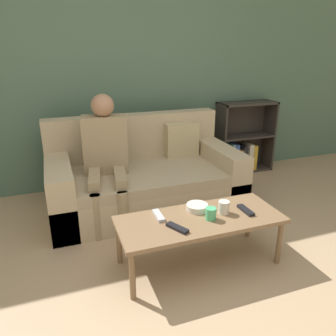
# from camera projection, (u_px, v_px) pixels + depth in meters

# --- Properties ---
(ground_plane) EXTENTS (22.00, 22.00, 0.00)m
(ground_plane) POSITION_uv_depth(u_px,v_px,m) (202.00, 324.00, 1.91)
(ground_plane) COLOR tan
(wall_back) EXTENTS (12.00, 0.06, 2.60)m
(wall_back) POSITION_uv_depth(u_px,v_px,m) (113.00, 69.00, 3.52)
(wall_back) COLOR #4C6B56
(wall_back) RESTS_ON ground_plane
(couch) EXTENTS (1.83, 0.99, 0.87)m
(couch) POSITION_uv_depth(u_px,v_px,m) (144.00, 178.00, 3.30)
(couch) COLOR tan
(couch) RESTS_ON ground_plane
(bookshelf) EXTENTS (0.74, 0.28, 0.89)m
(bookshelf) POSITION_uv_depth(u_px,v_px,m) (241.00, 144.00, 4.21)
(bookshelf) COLOR #332D28
(bookshelf) RESTS_ON ground_plane
(coffee_table) EXTENTS (1.19, 0.48, 0.38)m
(coffee_table) POSITION_uv_depth(u_px,v_px,m) (200.00, 222.00, 2.35)
(coffee_table) COLOR brown
(coffee_table) RESTS_ON ground_plane
(person_adult) EXTENTS (0.45, 0.71, 1.14)m
(person_adult) POSITION_uv_depth(u_px,v_px,m) (106.00, 150.00, 2.97)
(person_adult) COLOR #9E8966
(person_adult) RESTS_ON ground_plane
(cup_near) EXTENTS (0.08, 0.08, 0.09)m
(cup_near) POSITION_uv_depth(u_px,v_px,m) (211.00, 214.00, 2.30)
(cup_near) COLOR #4CB77A
(cup_near) RESTS_ON coffee_table
(cup_far) EXTENTS (0.08, 0.08, 0.09)m
(cup_far) POSITION_uv_depth(u_px,v_px,m) (224.00, 207.00, 2.38)
(cup_far) COLOR silver
(cup_far) RESTS_ON coffee_table
(tv_remote_0) EXTENTS (0.05, 0.17, 0.02)m
(tv_remote_0) POSITION_uv_depth(u_px,v_px,m) (246.00, 210.00, 2.42)
(tv_remote_0) COLOR black
(tv_remote_0) RESTS_ON coffee_table
(tv_remote_1) EXTENTS (0.12, 0.17, 0.02)m
(tv_remote_1) POSITION_uv_depth(u_px,v_px,m) (177.00, 228.00, 2.18)
(tv_remote_1) COLOR black
(tv_remote_1) RESTS_ON coffee_table
(tv_remote_2) EXTENTS (0.05, 0.17, 0.02)m
(tv_remote_2) POSITION_uv_depth(u_px,v_px,m) (158.00, 215.00, 2.34)
(tv_remote_2) COLOR #B7B7BC
(tv_remote_2) RESTS_ON coffee_table
(snack_bowl) EXTENTS (0.16, 0.16, 0.05)m
(snack_bowl) POSITION_uv_depth(u_px,v_px,m) (197.00, 207.00, 2.44)
(snack_bowl) COLOR beige
(snack_bowl) RESTS_ON coffee_table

